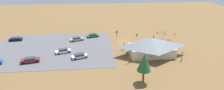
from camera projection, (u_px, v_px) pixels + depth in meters
ground at (124, 41)px, 65.93m from camera, size 160.00×160.00×0.00m
parking_lot_asphalt at (53, 48)px, 60.17m from camera, size 37.76×29.16×0.05m
bike_pavilion at (152, 46)px, 54.38m from camera, size 15.07×9.28×5.34m
trash_bin at (117, 32)px, 74.50m from camera, size 0.60×0.60×0.90m
lot_sign at (117, 37)px, 66.03m from camera, size 0.56×0.08×2.20m
pine_west at (144, 63)px, 40.44m from camera, size 3.09×3.09×6.88m
bicycle_white_lone_west at (165, 34)px, 71.82m from camera, size 1.57×0.80×0.86m
bicycle_blue_yard_right at (161, 41)px, 65.36m from camera, size 0.52×1.60×0.82m
bicycle_teal_yard_left at (175, 34)px, 72.10m from camera, size 1.55×0.72×0.75m
bicycle_red_yard_front at (172, 44)px, 63.04m from camera, size 1.65×0.66×0.76m
bicycle_orange_front_row at (166, 43)px, 63.27m from camera, size 1.57×0.94×0.87m
bicycle_purple_near_sign at (163, 33)px, 73.96m from camera, size 1.47×1.07×0.86m
bicycle_silver_by_bin at (162, 39)px, 67.17m from camera, size 1.70×0.79×0.90m
bicycle_black_yard_center at (158, 33)px, 73.81m from camera, size 0.80×1.52×0.78m
bicycle_green_trailside at (156, 40)px, 66.29m from camera, size 1.16×1.35×0.81m
bicycle_yellow_edge_south at (122, 49)px, 59.10m from camera, size 0.48×1.70×0.79m
bicycle_white_edge_north at (168, 40)px, 66.55m from camera, size 0.64×1.54×0.80m
car_black_far_end at (16, 39)px, 66.32m from camera, size 4.42×2.21×1.31m
car_tan_back_corner at (77, 39)px, 66.35m from camera, size 4.99×3.25×1.25m
car_white_inner_stall at (63, 51)px, 56.55m from camera, size 4.84×3.03×1.33m
car_green_front_row at (93, 35)px, 69.86m from camera, size 4.59×3.09×1.32m
car_silver_mid_lot at (79, 56)px, 53.26m from camera, size 4.84×3.21×1.35m
car_maroon_by_curb at (30, 60)px, 50.81m from camera, size 5.03×2.72×1.40m
visitor_crossing_yard at (137, 34)px, 71.20m from camera, size 0.37×0.36×1.63m
visitor_by_pavilion at (154, 37)px, 67.86m from camera, size 0.40×0.37×1.80m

